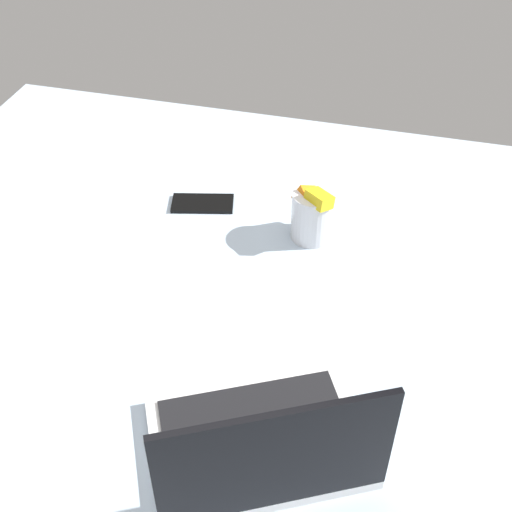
% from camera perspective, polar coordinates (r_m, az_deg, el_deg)
% --- Properties ---
extents(bed_mattress, '(1.80, 1.40, 0.18)m').
position_cam_1_polar(bed_mattress, '(1.37, 0.54, -6.26)').
color(bed_mattress, silver).
rests_on(bed_mattress, ground).
extents(laptop, '(0.40, 0.36, 0.23)m').
position_cam_1_polar(laptop, '(1.05, 0.53, -15.73)').
color(laptop, silver).
rests_on(laptop, bed_mattress).
extents(snack_cup, '(0.10, 0.10, 0.13)m').
position_cam_1_polar(snack_cup, '(1.42, 4.83, 3.62)').
color(snack_cup, silver).
rests_on(snack_cup, bed_mattress).
extents(cell_phone, '(0.15, 0.10, 0.01)m').
position_cam_1_polar(cell_phone, '(1.54, -4.55, 4.47)').
color(cell_phone, black).
rests_on(cell_phone, bed_mattress).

